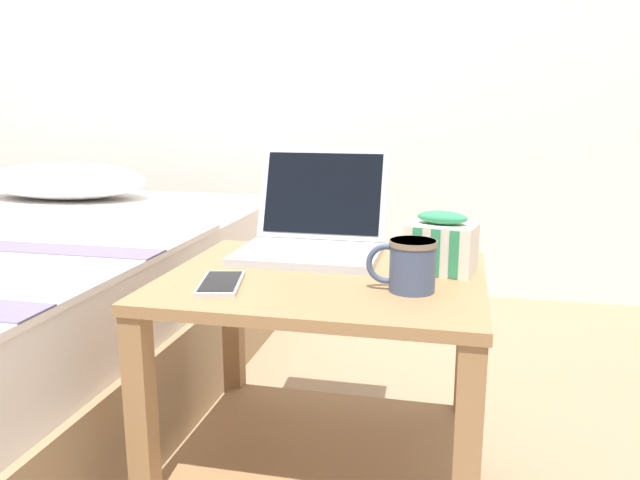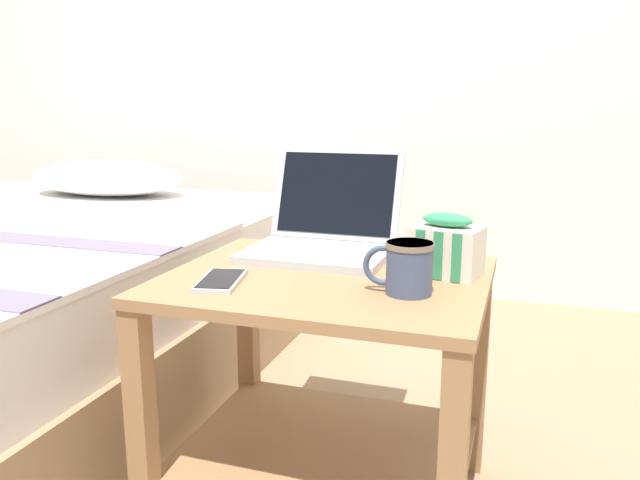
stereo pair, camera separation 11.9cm
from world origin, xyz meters
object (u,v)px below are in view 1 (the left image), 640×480
at_px(mug_front_left, 411,263).
at_px(cell_phone, 221,283).
at_px(snack_bag, 441,245).
at_px(laptop, 313,233).

height_order(mug_front_left, cell_phone, mug_front_left).
relative_size(mug_front_left, cell_phone, 0.79).
relative_size(snack_bag, cell_phone, 0.92).
distance_m(laptop, snack_bag, 0.30).
relative_size(laptop, snack_bag, 2.08).
bearing_deg(mug_front_left, snack_bag, 71.46).
bearing_deg(snack_bag, mug_front_left, -108.54).
bearing_deg(snack_bag, laptop, 160.91).
xyz_separation_m(mug_front_left, cell_phone, (-0.35, -0.05, -0.05)).
xyz_separation_m(laptop, snack_bag, (0.29, -0.10, 0.01)).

